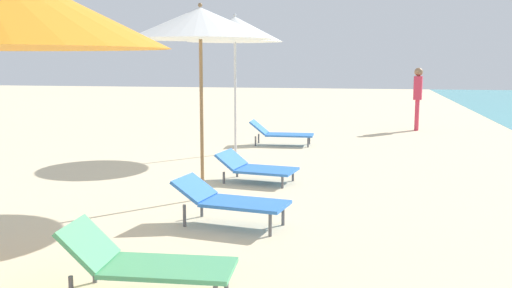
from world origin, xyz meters
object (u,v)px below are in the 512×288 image
umbrella_third (200,24)px  umbrella_farthest (235,29)px  lounger_farthest_shoreside (281,133)px  lounger_third_shoreside (256,167)px  lounger_third_inland (230,200)px  lounger_second_shoreside (145,261)px  person_walking_near (418,92)px

umbrella_third → umbrella_farthest: 4.10m
umbrella_third → lounger_farthest_shoreside: umbrella_third is taller
lounger_third_shoreside → lounger_farthest_shoreside: bearing=102.2°
lounger_third_shoreside → lounger_third_inland: bearing=-77.1°
lounger_second_shoreside → lounger_third_inland: size_ratio=1.01×
umbrella_third → lounger_third_shoreside: bearing=66.9°
lounger_second_shoreside → umbrella_farthest: umbrella_farthest is taller
umbrella_farthest → person_walking_near: umbrella_farthest is taller
person_walking_near → lounger_third_inland: bearing=-98.1°
lounger_third_shoreside → umbrella_farthest: size_ratio=0.46×
umbrella_third → person_walking_near: 9.70m
lounger_third_shoreside → umbrella_farthest: bearing=118.6°
lounger_second_shoreside → umbrella_third: bearing=94.6°
umbrella_third → person_walking_near: bearing=67.5°
umbrella_farthest → lounger_third_inland: bearing=-77.8°
lounger_second_shoreside → lounger_farthest_shoreside: (-0.15, 8.76, -0.02)m
lounger_third_inland → umbrella_farthest: (-1.14, 5.30, 2.27)m
lounger_third_shoreside → person_walking_near: 8.27m
umbrella_third → umbrella_farthest: umbrella_farthest is taller
umbrella_farthest → person_walking_near: size_ratio=1.67×
lounger_second_shoreside → person_walking_near: (3.19, 12.27, 0.76)m
lounger_third_shoreside → person_walking_near: size_ratio=0.76×
lounger_third_inland → umbrella_farthest: bearing=111.9°
lounger_second_shoreside → umbrella_farthest: size_ratio=0.50×
lounger_second_shoreside → umbrella_third: size_ratio=0.53×
lounger_second_shoreside → lounger_third_inland: bearing=80.9°
lounger_third_shoreside → lounger_farthest_shoreside: (-0.21, 4.11, 0.04)m
lounger_third_shoreside → lounger_third_inland: (0.16, -2.48, 0.07)m
umbrella_third → lounger_farthest_shoreside: 5.80m
lounger_third_shoreside → person_walking_near: (3.13, 7.61, 0.82)m
lounger_farthest_shoreside → person_walking_near: (3.34, 3.50, 0.78)m
lounger_farthest_shoreside → umbrella_farthest: bearing=-122.9°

